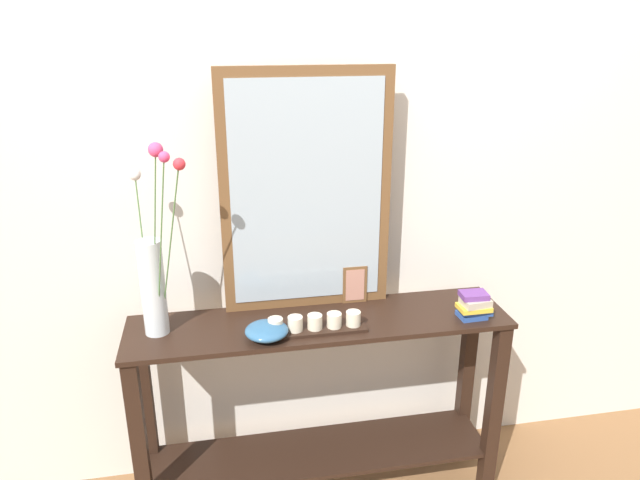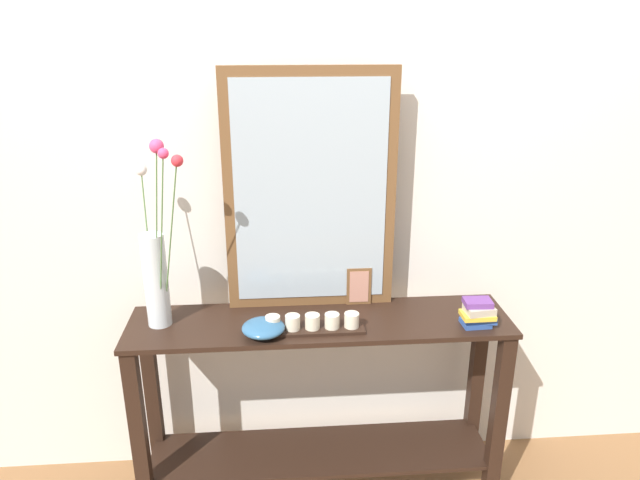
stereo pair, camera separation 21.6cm
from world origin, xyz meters
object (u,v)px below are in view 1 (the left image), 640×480
console_table (320,392)px  book_stack (474,306)px  decorative_bowl (267,331)px  tall_vase_left (153,276)px  picture_frame_small (355,284)px  candle_tray (315,324)px  mirror_leaning (307,193)px

console_table → book_stack: 0.72m
console_table → decorative_bowl: bearing=-154.5°
tall_vase_left → picture_frame_small: size_ratio=4.55×
candle_tray → decorative_bowl: 0.18m
candle_tray → decorative_bowl: candle_tray is taller
console_table → candle_tray: bearing=-113.1°
mirror_leaning → candle_tray: (-0.01, -0.23, -0.45)m
console_table → picture_frame_small: (0.17, 0.13, 0.41)m
candle_tray → book_stack: 0.63m
tall_vase_left → candle_tray: size_ratio=1.85×
tall_vase_left → decorative_bowl: 0.45m
candle_tray → picture_frame_small: 0.30m
candle_tray → book_stack: size_ratio=2.83×
tall_vase_left → mirror_leaning: bearing=12.4°
tall_vase_left → candle_tray: bearing=-9.6°
candle_tray → book_stack: bearing=-0.9°
picture_frame_small → book_stack: picture_frame_small is taller
candle_tray → decorative_bowl: bearing=-173.2°
picture_frame_small → book_stack: 0.48m
tall_vase_left → book_stack: (1.20, -0.11, -0.18)m
candle_tray → tall_vase_left: bearing=170.4°
tall_vase_left → candle_tray: tall_vase_left is taller
console_table → tall_vase_left: bearing=178.6°
tall_vase_left → picture_frame_small: (0.78, 0.11, -0.15)m
mirror_leaning → book_stack: (0.62, -0.24, -0.42)m
console_table → decorative_bowl: (-0.22, -0.10, 0.37)m
mirror_leaning → picture_frame_small: (0.20, -0.01, -0.39)m
book_stack → decorative_bowl: bearing=-179.2°
tall_vase_left → decorative_bowl: tall_vase_left is taller
mirror_leaning → candle_tray: bearing=-92.4°
book_stack → tall_vase_left: bearing=174.9°
console_table → picture_frame_small: picture_frame_small is taller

